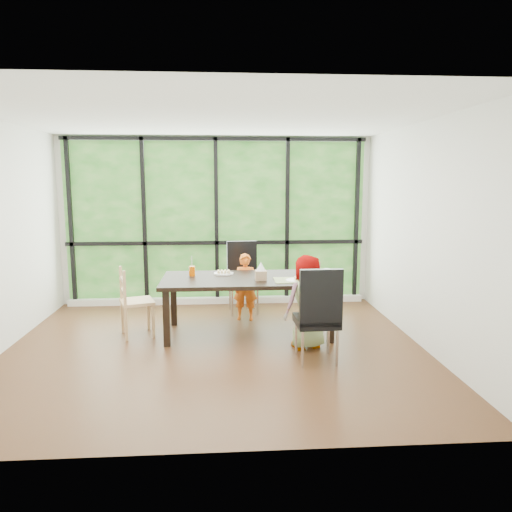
# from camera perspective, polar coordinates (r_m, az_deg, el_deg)

# --- Properties ---
(ground) EXTENTS (5.00, 5.00, 0.00)m
(ground) POSITION_cam_1_polar(r_m,az_deg,el_deg) (5.89, -4.83, -10.88)
(ground) COLOR black
(ground) RESTS_ON ground
(back_wall) EXTENTS (5.00, 0.00, 5.00)m
(back_wall) POSITION_cam_1_polar(r_m,az_deg,el_deg) (7.82, -4.73, 4.18)
(back_wall) COLOR silver
(back_wall) RESTS_ON ground
(foliage_backdrop) EXTENTS (4.80, 0.02, 2.65)m
(foliage_backdrop) POSITION_cam_1_polar(r_m,az_deg,el_deg) (7.80, -4.73, 4.17)
(foliage_backdrop) COLOR #184A14
(foliage_backdrop) RESTS_ON back_wall
(window_mullions) EXTENTS (4.80, 0.06, 2.65)m
(window_mullions) POSITION_cam_1_polar(r_m,az_deg,el_deg) (7.76, -4.73, 4.15)
(window_mullions) COLOR black
(window_mullions) RESTS_ON back_wall
(window_sill) EXTENTS (4.80, 0.12, 0.10)m
(window_sill) POSITION_cam_1_polar(r_m,az_deg,el_deg) (7.94, -4.61, -5.27)
(window_sill) COLOR silver
(window_sill) RESTS_ON ground
(dining_table) EXTENTS (2.24, 1.12, 0.75)m
(dining_table) POSITION_cam_1_polar(r_m,az_deg,el_deg) (6.32, -0.97, -5.93)
(dining_table) COLOR black
(dining_table) RESTS_ON ground
(chair_window_leather) EXTENTS (0.49, 0.49, 1.08)m
(chair_window_leather) POSITION_cam_1_polar(r_m,az_deg,el_deg) (7.26, -1.51, -2.62)
(chair_window_leather) COLOR black
(chair_window_leather) RESTS_ON ground
(chair_interior_leather) EXTENTS (0.47, 0.47, 1.08)m
(chair_interior_leather) POSITION_cam_1_polar(r_m,az_deg,el_deg) (5.37, 7.23, -6.87)
(chair_interior_leather) COLOR black
(chair_interior_leather) RESTS_ON ground
(chair_end_beech) EXTENTS (0.51, 0.52, 0.90)m
(chair_end_beech) POSITION_cam_1_polar(r_m,az_deg,el_deg) (6.40, -14.00, -5.30)
(chair_end_beech) COLOR tan
(chair_end_beech) RESTS_ON ground
(child_toddler) EXTENTS (0.38, 0.28, 0.96)m
(child_toddler) POSITION_cam_1_polar(r_m,az_deg,el_deg) (6.91, -1.26, -3.70)
(child_toddler) COLOR orange
(child_toddler) RESTS_ON ground
(child_older) EXTENTS (0.64, 0.52, 1.13)m
(child_older) POSITION_cam_1_polar(r_m,az_deg,el_deg) (5.76, 5.89, -5.46)
(child_older) COLOR gray
(child_older) RESTS_ON ground
(placemat) EXTENTS (0.51, 0.37, 0.01)m
(placemat) POSITION_cam_1_polar(r_m,az_deg,el_deg) (6.08, 4.60, -2.88)
(placemat) COLOR tan
(placemat) RESTS_ON dining_table
(plate_far) EXTENTS (0.27, 0.27, 0.02)m
(plate_far) POSITION_cam_1_polar(r_m,az_deg,el_deg) (6.48, -3.88, -2.09)
(plate_far) COLOR white
(plate_far) RESTS_ON dining_table
(plate_near) EXTENTS (0.26, 0.26, 0.02)m
(plate_near) POSITION_cam_1_polar(r_m,az_deg,el_deg) (6.04, 4.80, -2.91)
(plate_near) COLOR white
(plate_near) RESTS_ON dining_table
(orange_cup) EXTENTS (0.08, 0.08, 0.13)m
(orange_cup) POSITION_cam_1_polar(r_m,az_deg,el_deg) (6.39, -7.63, -1.79)
(orange_cup) COLOR #E25900
(orange_cup) RESTS_ON dining_table
(green_cup) EXTENTS (0.07, 0.07, 0.12)m
(green_cup) POSITION_cam_1_polar(r_m,az_deg,el_deg) (6.04, 7.61, -2.48)
(green_cup) COLOR #4ED038
(green_cup) RESTS_ON dining_table
(white_mug) EXTENTS (0.09, 0.09, 0.10)m
(white_mug) POSITION_cam_1_polar(r_m,az_deg,el_deg) (6.41, 8.41, -1.93)
(white_mug) COLOR white
(white_mug) RESTS_ON dining_table
(tissue_box) EXTENTS (0.14, 0.14, 0.12)m
(tissue_box) POSITION_cam_1_polar(r_m,az_deg,el_deg) (6.08, 0.58, -2.31)
(tissue_box) COLOR tan
(tissue_box) RESTS_ON dining_table
(crepe_rolls_far) EXTENTS (0.20, 0.12, 0.04)m
(crepe_rolls_far) POSITION_cam_1_polar(r_m,az_deg,el_deg) (6.47, -3.88, -1.86)
(crepe_rolls_far) COLOR tan
(crepe_rolls_far) RESTS_ON plate_far
(crepe_rolls_near) EXTENTS (0.05, 0.12, 0.04)m
(crepe_rolls_near) POSITION_cam_1_polar(r_m,az_deg,el_deg) (6.04, 4.80, -2.67)
(crepe_rolls_near) COLOR tan
(crepe_rolls_near) RESTS_ON plate_near
(straw_white) EXTENTS (0.01, 0.04, 0.20)m
(straw_white) POSITION_cam_1_polar(r_m,az_deg,el_deg) (6.37, -7.65, -0.86)
(straw_white) COLOR white
(straw_white) RESTS_ON orange_cup
(straw_pink) EXTENTS (0.01, 0.04, 0.20)m
(straw_pink) POSITION_cam_1_polar(r_m,az_deg,el_deg) (6.02, 7.63, -1.57)
(straw_pink) COLOR pink
(straw_pink) RESTS_ON green_cup
(tissue) EXTENTS (0.12, 0.12, 0.11)m
(tissue) POSITION_cam_1_polar(r_m,az_deg,el_deg) (6.05, 0.58, -1.24)
(tissue) COLOR white
(tissue) RESTS_ON tissue_box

